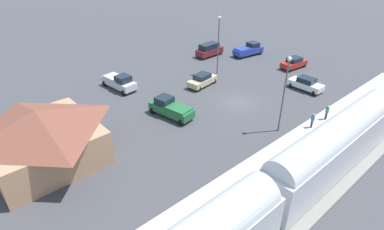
% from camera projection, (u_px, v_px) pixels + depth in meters
% --- Properties ---
extents(ground_plane, '(200.00, 200.00, 0.00)m').
position_uv_depth(ground_plane, '(238.00, 102.00, 39.20)').
color(ground_plane, '#424247').
extents(railway_track, '(4.80, 70.00, 0.30)m').
position_uv_depth(railway_track, '(348.00, 152.00, 30.08)').
color(railway_track, gray).
rests_on(railway_track, ground).
extents(platform, '(3.20, 46.00, 0.30)m').
position_uv_depth(platform, '(311.00, 134.00, 32.65)').
color(platform, '#B7B2A8').
rests_on(platform, ground).
extents(station_building, '(9.82, 9.76, 5.25)m').
position_uv_depth(station_building, '(42.00, 135.00, 27.79)').
color(station_building, tan).
rests_on(station_building, ground).
extents(pedestrian_on_platform, '(0.36, 0.36, 1.71)m').
position_uv_depth(pedestrian_on_platform, '(327.00, 111.00, 34.52)').
color(pedestrian_on_platform, '#23284C').
rests_on(pedestrian_on_platform, platform).
extents(pedestrian_waiting_far, '(0.36, 0.36, 1.71)m').
position_uv_depth(pedestrian_waiting_far, '(313.00, 119.00, 33.04)').
color(pedestrian_waiting_far, '#333338').
rests_on(pedestrian_waiting_far, platform).
extents(pickup_blue, '(2.73, 5.63, 2.14)m').
position_uv_depth(pickup_blue, '(249.00, 50.00, 53.96)').
color(pickup_blue, '#283D9E').
rests_on(pickup_blue, ground).
extents(sedan_white, '(4.53, 2.33, 1.74)m').
position_uv_depth(sedan_white, '(306.00, 84.00, 41.95)').
color(sedan_white, white).
rests_on(sedan_white, ground).
extents(sedan_red, '(2.27, 4.66, 1.74)m').
position_uv_depth(sedan_red, '(294.00, 63.00, 48.83)').
color(sedan_red, red).
rests_on(sedan_red, ground).
extents(pickup_silver, '(5.58, 2.92, 2.14)m').
position_uv_depth(pickup_silver, '(120.00, 82.00, 42.15)').
color(pickup_silver, silver).
rests_on(pickup_silver, ground).
extents(sedan_tan, '(2.47, 4.72, 1.74)m').
position_uv_depth(sedan_tan, '(202.00, 80.00, 43.06)').
color(sedan_tan, '#C6B284').
rests_on(sedan_tan, ground).
extents(suv_maroon, '(2.04, 4.93, 2.22)m').
position_uv_depth(suv_maroon, '(209.00, 50.00, 53.60)').
color(suv_maroon, maroon).
rests_on(suv_maroon, ground).
extents(pickup_green, '(5.67, 3.24, 2.14)m').
position_uv_depth(pickup_green, '(171.00, 108.00, 35.76)').
color(pickup_green, '#236638').
rests_on(pickup_green, ground).
extents(light_pole_near_platform, '(0.44, 0.44, 8.26)m').
position_uv_depth(light_pole_near_platform, '(285.00, 87.00, 30.96)').
color(light_pole_near_platform, '#515156').
rests_on(light_pole_near_platform, ground).
extents(light_pole_lot_center, '(0.44, 0.44, 8.51)m').
position_uv_depth(light_pole_lot_center, '(219.00, 39.00, 44.68)').
color(light_pole_lot_center, '#515156').
rests_on(light_pole_lot_center, ground).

